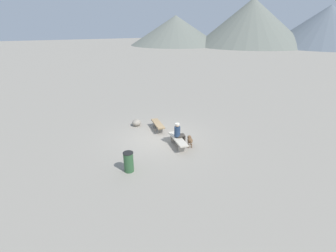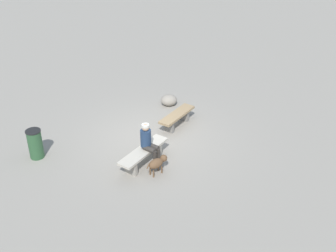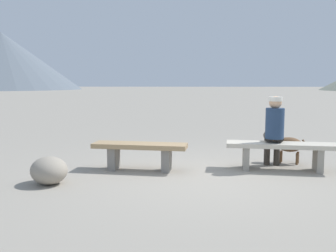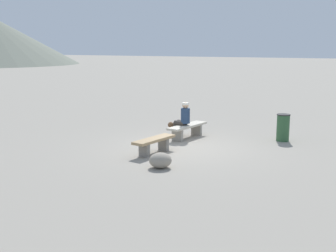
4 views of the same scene
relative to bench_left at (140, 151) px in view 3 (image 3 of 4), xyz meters
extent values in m
cube|color=gray|center=(1.14, -0.39, -0.37)|extent=(210.00, 210.00, 0.06)
cube|color=gray|center=(-0.46, 0.06, -0.14)|extent=(0.17, 0.34, 0.39)
cube|color=gray|center=(0.46, -0.06, -0.14)|extent=(0.17, 0.34, 0.39)
cube|color=#A3845B|center=(0.00, 0.00, 0.09)|extent=(1.65, 0.61, 0.08)
cube|color=gray|center=(1.84, 0.18, -0.14)|extent=(0.15, 0.41, 0.40)
cube|color=gray|center=(3.03, 0.04, -0.14)|extent=(0.15, 0.41, 0.40)
cube|color=beige|center=(2.44, 0.11, 0.10)|extent=(1.92, 0.67, 0.07)
cylinder|color=navy|center=(2.31, 0.13, 0.47)|extent=(0.31, 0.31, 0.52)
sphere|color=#D8A87F|center=(2.31, 0.13, 0.83)|extent=(0.21, 0.21, 0.21)
cylinder|color=silver|center=(2.31, 0.13, 0.89)|extent=(0.22, 0.22, 0.07)
cylinder|color=#38332D|center=(2.42, 0.30, 0.21)|extent=(0.20, 0.40, 0.15)
cylinder|color=#38332D|center=(2.45, 0.49, -0.06)|extent=(0.11, 0.11, 0.55)
cylinder|color=#38332D|center=(2.25, 0.33, 0.21)|extent=(0.20, 0.40, 0.15)
cylinder|color=#38332D|center=(2.28, 0.52, -0.06)|extent=(0.11, 0.11, 0.55)
ellipsoid|color=brown|center=(2.72, 0.67, 0.02)|extent=(0.54, 0.43, 0.27)
sphere|color=brown|center=(2.46, 0.78, 0.07)|extent=(0.21, 0.21, 0.21)
cylinder|color=brown|center=(2.55, 0.66, -0.23)|extent=(0.04, 0.04, 0.22)
cylinder|color=brown|center=(2.61, 0.80, -0.23)|extent=(0.04, 0.04, 0.22)
cylinder|color=brown|center=(2.83, 0.55, -0.23)|extent=(0.04, 0.04, 0.22)
cylinder|color=brown|center=(2.89, 0.69, -0.23)|extent=(0.04, 0.04, 0.22)
cylinder|color=brown|center=(2.97, 0.57, 0.06)|extent=(0.12, 0.07, 0.15)
ellipsoid|color=gray|center=(-1.25, -0.94, -0.13)|extent=(0.79, 0.80, 0.41)
cone|color=slate|center=(-34.21, 65.32, 5.10)|extent=(29.73, 29.73, 10.89)
camera|label=1|loc=(12.66, -5.31, 5.66)|focal=26.15mm
camera|label=2|loc=(11.09, 5.35, 6.80)|focal=44.62mm
camera|label=3|loc=(0.77, -6.36, 1.18)|focal=40.42mm
camera|label=4|loc=(-10.71, -6.45, 2.85)|focal=45.83mm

